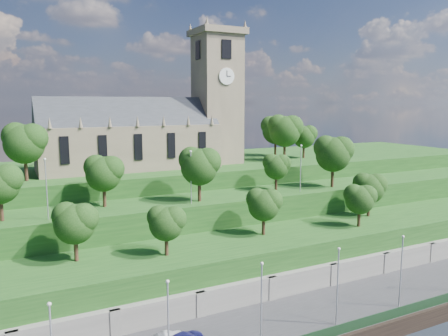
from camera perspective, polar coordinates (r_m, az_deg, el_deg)
promenade at (r=53.01m, az=4.67°, el=-20.88°), size 160.00×12.00×2.00m
retaining_wall at (r=56.92m, az=1.43°, el=-16.98°), size 160.00×2.10×5.00m
embankment_lower at (r=61.25m, az=-1.29°, el=-13.54°), size 160.00×12.00×8.00m
embankment_upper at (r=70.10m, az=-5.19°, el=-8.95°), size 160.00×10.00×12.00m
hilltop at (r=88.96m, az=-10.17°, el=-4.29°), size 160.00×32.00×15.00m
church at (r=83.30m, az=-9.13°, el=5.32°), size 38.60×12.35×27.60m
trees_lower at (r=60.71m, az=2.14°, el=-5.14°), size 62.94×8.72×7.43m
trees_upper at (r=68.37m, az=-1.33°, el=0.59°), size 59.39×8.67×9.30m
trees_hilltop at (r=80.92m, az=-12.85°, el=4.58°), size 76.27×16.08×11.95m
lamp_posts_promenade at (r=46.59m, az=4.90°, el=-16.66°), size 60.36×0.36×9.14m
lamp_posts_upper at (r=64.93m, az=-4.34°, el=-0.68°), size 40.36×0.36×8.08m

